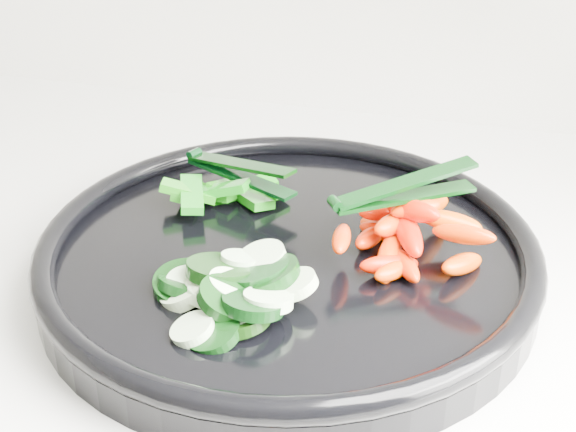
# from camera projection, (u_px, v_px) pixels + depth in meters

# --- Properties ---
(veggie_tray) EXTENTS (0.46, 0.46, 0.04)m
(veggie_tray) POSITION_uv_depth(u_px,v_px,m) (288.00, 256.00, 0.60)
(veggie_tray) COLOR black
(veggie_tray) RESTS_ON counter
(cucumber_pile) EXTENTS (0.12, 0.12, 0.04)m
(cucumber_pile) POSITION_uv_depth(u_px,v_px,m) (228.00, 287.00, 0.54)
(cucumber_pile) COLOR black
(cucumber_pile) RESTS_ON veggie_tray
(carrot_pile) EXTENTS (0.12, 0.15, 0.06)m
(carrot_pile) POSITION_uv_depth(u_px,v_px,m) (405.00, 231.00, 0.59)
(carrot_pile) COLOR #FF3800
(carrot_pile) RESTS_ON veggie_tray
(pepper_pile) EXTENTS (0.10, 0.10, 0.04)m
(pepper_pile) POSITION_uv_depth(u_px,v_px,m) (223.00, 192.00, 0.67)
(pepper_pile) COLOR #0B6709
(pepper_pile) RESTS_ON veggie_tray
(tong_carrot) EXTENTS (0.10, 0.08, 0.02)m
(tong_carrot) POSITION_uv_depth(u_px,v_px,m) (401.00, 191.00, 0.58)
(tong_carrot) COLOR black
(tong_carrot) RESTS_ON carrot_pile
(tong_pepper) EXTENTS (0.11, 0.06, 0.02)m
(tong_pepper) POSITION_uv_depth(u_px,v_px,m) (237.00, 169.00, 0.66)
(tong_pepper) COLOR black
(tong_pepper) RESTS_ON pepper_pile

